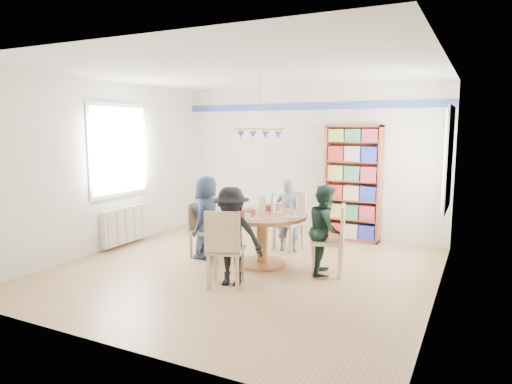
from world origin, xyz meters
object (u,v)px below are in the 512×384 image
Objects in this scene: chair_far at (291,218)px; person_right at (326,229)px; chair_right at (334,236)px; person_left at (207,217)px; person_near at (231,236)px; bookshelf at (353,185)px; chair_near at (224,245)px; radiator at (125,225)px; chair_left at (200,227)px; dining_table at (262,227)px; person_far at (288,215)px.

person_right is at bearing -47.12° from chair_far.
person_left reaches higher than chair_right.
person_near is 3.04m from bookshelf.
bookshelf is at bearing 131.24° from person_left.
bookshelf is (0.76, 2.93, 0.37)m from person_near.
bookshelf is at bearing 75.90° from chair_near.
chair_left is (1.51, 0.01, 0.11)m from radiator.
chair_far is 0.76× the size of person_near.
person_near is at bearing -90.43° from chair_far.
chair_far reaches higher than radiator.
chair_left is 1.40m from person_near.
bookshelf is at bearing 48.19° from chair_left.
chair_near is at bearing 32.74° from person_left.
chair_near is 3.20m from bookshelf.
dining_table is 1.38× the size of chair_far.
person_right is at bearing 50.33° from chair_near.
dining_table is at bearing 77.21° from person_near.
chair_far is at bearing 44.18° from chair_left.
person_near reaches higher than chair_far.
person_left is at bearing 77.17° from person_right.
person_near is (2.56, -0.89, 0.27)m from radiator.
person_far is at bearing 141.21° from chair_right.
person_near is (0.94, -0.90, -0.00)m from person_left.
chair_right is at bearing -101.27° from person_right.
chair_left is 2.77m from bookshelf.
radiator is 1.19× the size of chair_left.
person_right reaches higher than chair_right.
chair_far reaches higher than dining_table.
bookshelf is at bearing -10.48° from person_right.
dining_table is 1.04× the size of person_left.
radiator is 0.82× the size of person_right.
person_left is at bearing 122.23° from person_near.
dining_table is 1.05m from chair_right.
chair_far is 0.17m from person_far.
person_near reaches higher than chair_left.
person_far reaches higher than chair_right.
chair_near is 1.45m from person_right.
person_far is at bearing 32.51° from person_right.
bookshelf reaches higher than dining_table.
chair_near is 0.17m from person_near.
radiator is 0.80× the size of person_near.
person_left is at bearing -129.99° from bookshelf.
person_left is (-1.97, -0.08, 0.10)m from chair_right.
bookshelf reaches higher than person_left.
radiator is 1.06× the size of chair_far.
chair_right is at bearing -82.12° from bookshelf.
chair_left is 1.50m from chair_far.
person_right reaches higher than chair_far.
dining_table is 1.04× the size of person_near.
person_left is at bearing -178.15° from dining_table.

